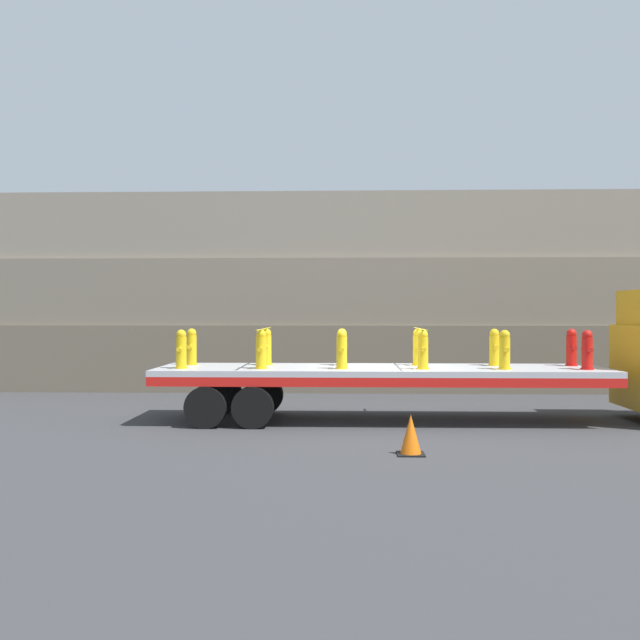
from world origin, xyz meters
TOP-DOWN VIEW (x-y plane):
  - ground_plane at (0.00, 0.00)m, footprint 120.00×120.00m
  - rock_cliff at (0.00, 7.00)m, footprint 60.00×3.30m
  - flatbed_trailer at (-0.70, 0.00)m, footprint 10.03×2.53m
  - fire_hydrant_yellow_near_0 at (-4.41, -0.53)m, footprint 0.29×0.50m
  - fire_hydrant_yellow_far_0 at (-4.41, 0.53)m, footprint 0.29×0.50m
  - fire_hydrant_yellow_near_1 at (-2.65, -0.53)m, footprint 0.29×0.50m
  - fire_hydrant_yellow_far_1 at (-2.65, 0.53)m, footprint 0.29×0.50m
  - fire_hydrant_yellow_near_2 at (-0.88, -0.53)m, footprint 0.29×0.50m
  - fire_hydrant_yellow_far_2 at (-0.88, 0.53)m, footprint 0.29×0.50m
  - fire_hydrant_yellow_near_3 at (0.88, -0.53)m, footprint 0.29×0.50m
  - fire_hydrant_yellow_far_3 at (0.88, 0.53)m, footprint 0.29×0.50m
  - fire_hydrant_yellow_near_4 at (2.65, -0.53)m, footprint 0.29×0.50m
  - fire_hydrant_yellow_far_4 at (2.65, 0.53)m, footprint 0.29×0.50m
  - fire_hydrant_red_near_5 at (4.41, -0.53)m, footprint 0.29×0.50m
  - fire_hydrant_red_far_5 at (4.41, 0.53)m, footprint 0.29×0.50m
  - cargo_strap_rear at (-2.65, 0.00)m, footprint 0.05×2.62m
  - cargo_strap_middle at (0.88, 0.00)m, footprint 0.05×2.62m
  - traffic_cone at (0.32, -3.79)m, footprint 0.47×0.47m

SIDE VIEW (x-z plane):
  - ground_plane at x=0.00m, z-range 0.00..0.00m
  - traffic_cone at x=0.32m, z-range -0.01..0.69m
  - flatbed_trailer at x=-0.70m, z-range 0.38..1.60m
  - fire_hydrant_yellow_near_0 at x=-4.41m, z-range 1.20..2.06m
  - fire_hydrant_yellow_far_0 at x=-4.41m, z-range 1.20..2.06m
  - fire_hydrant_yellow_near_1 at x=-2.65m, z-range 1.20..2.06m
  - fire_hydrant_yellow_far_1 at x=-2.65m, z-range 1.20..2.06m
  - fire_hydrant_yellow_near_2 at x=-0.88m, z-range 1.20..2.06m
  - fire_hydrant_yellow_far_2 at x=-0.88m, z-range 1.20..2.06m
  - fire_hydrant_yellow_near_3 at x=0.88m, z-range 1.20..2.06m
  - fire_hydrant_yellow_far_3 at x=0.88m, z-range 1.20..2.06m
  - fire_hydrant_yellow_near_4 at x=2.65m, z-range 1.20..2.06m
  - fire_hydrant_yellow_far_4 at x=2.65m, z-range 1.20..2.06m
  - fire_hydrant_red_near_5 at x=4.41m, z-range 1.20..2.06m
  - fire_hydrant_red_far_5 at x=4.41m, z-range 1.20..2.06m
  - cargo_strap_rear at x=-2.65m, z-range 2.07..2.08m
  - cargo_strap_middle at x=0.88m, z-range 2.07..2.08m
  - rock_cliff at x=0.00m, z-range 0.00..6.16m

